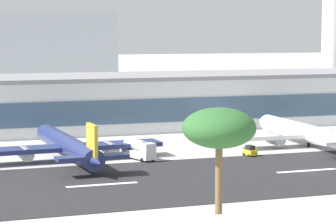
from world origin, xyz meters
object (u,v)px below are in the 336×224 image
airliner_navy_tail_gate_2 (308,134)px  service_baggage_tug_0 (250,151)px  airliner_gold_tail_gate_1 (69,147)px  palm_tree_1 (219,130)px  terminal_building (137,101)px  service_fuel_truck_2 (139,150)px  control_tower (332,21)px

airliner_navy_tail_gate_2 → service_baggage_tug_0: bearing=113.1°
airliner_gold_tail_gate_1 → service_baggage_tug_0: 36.39m
airliner_gold_tail_gate_1 → palm_tree_1: (2.01, -69.50, 11.88)m
terminal_building → service_fuel_truck_2: size_ratio=17.78×
airliner_navy_tail_gate_2 → service_fuel_truck_2: size_ratio=4.94×
airliner_gold_tail_gate_1 → palm_tree_1: palm_tree_1 is taller
service_fuel_truck_2 → service_baggage_tug_0: bearing=64.1°
airliner_gold_tail_gate_1 → service_baggage_tug_0: airliner_gold_tail_gate_1 is taller
airliner_navy_tail_gate_2 → service_fuel_truck_2: airliner_navy_tail_gate_2 is taller
terminal_building → service_fuel_truck_2: terminal_building is taller
terminal_building → palm_tree_1: (-25.36, -115.37, 7.83)m
airliner_gold_tail_gate_1 → airliner_navy_tail_gate_2: bearing=-91.4°
terminal_building → airliner_gold_tail_gate_1: size_ratio=3.58×
airliner_gold_tail_gate_1 → service_fuel_truck_2: bearing=-102.9°
service_baggage_tug_0 → palm_tree_1: 73.59m
airliner_navy_tail_gate_2 → palm_tree_1: size_ratio=2.55×
control_tower → service_fuel_truck_2: size_ratio=5.41×
control_tower → airliner_navy_tail_gate_2: size_ratio=1.10×
airliner_gold_tail_gate_1 → palm_tree_1: size_ratio=2.57×
terminal_building → airliner_gold_tail_gate_1: terminal_building is taller
terminal_building → service_baggage_tug_0: 52.55m
terminal_building → service_baggage_tug_0: (8.53, -51.51, -5.94)m
airliner_gold_tail_gate_1 → airliner_navy_tail_gate_2: 53.15m
terminal_building → service_baggage_tug_0: bearing=-80.6°
airliner_gold_tail_gate_1 → airliner_navy_tail_gate_2: size_ratio=1.01×
control_tower → service_baggage_tug_0: bearing=-130.4°
airliner_gold_tail_gate_1 → palm_tree_1: bearing=178.9°
terminal_building → service_baggage_tug_0: terminal_building is taller
airliner_navy_tail_gate_2 → service_baggage_tug_0: (-17.24, -6.90, -1.88)m
terminal_building → service_fuel_truck_2: (-14.01, -48.26, -4.96)m
airliner_navy_tail_gate_2 → terminal_building: bearing=31.3°
terminal_building → service_fuel_truck_2: 50.49m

